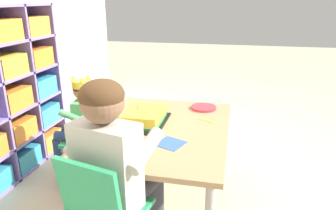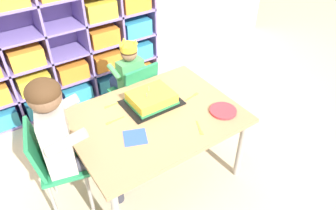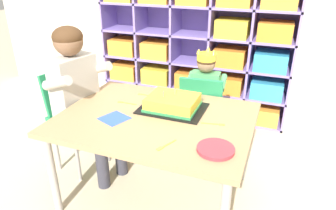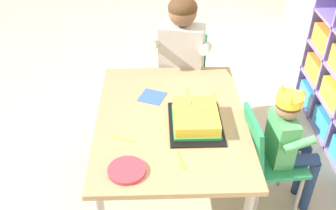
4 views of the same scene
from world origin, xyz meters
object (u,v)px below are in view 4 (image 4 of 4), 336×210
(classroom_chair_blue, at_px, (266,155))
(classroom_chair_adult_side, at_px, (182,74))
(adult_helper_seated, at_px, (180,57))
(fork_scattered_mid_table, at_px, (180,161))
(birthday_cake_on_tray, at_px, (196,119))
(fork_beside_plate_stack, at_px, (187,92))
(paper_plate_stack, at_px, (127,170))
(activity_table, at_px, (171,126))
(child_with_crown, at_px, (289,137))
(fork_near_child_seat, at_px, (121,138))
(fork_near_cake_tray, at_px, (214,98))

(classroom_chair_blue, xyz_separation_m, classroom_chair_adult_side, (-0.84, -0.43, 0.04))
(adult_helper_seated, relative_size, fork_scattered_mid_table, 7.64)
(birthday_cake_on_tray, bearing_deg, fork_beside_plate_stack, -175.27)
(adult_helper_seated, height_order, paper_plate_stack, adult_helper_seated)
(classroom_chair_adult_side, distance_m, birthday_cake_on_tray, 0.77)
(classroom_chair_adult_side, xyz_separation_m, paper_plate_stack, (1.10, -0.34, 0.13))
(activity_table, xyz_separation_m, fork_beside_plate_stack, (-0.26, 0.11, 0.06))
(child_with_crown, bearing_deg, classroom_chair_blue, 89.61)
(fork_near_child_seat, distance_m, fork_scattered_mid_table, 0.36)
(classroom_chair_blue, distance_m, fork_scattered_mid_table, 0.57)
(paper_plate_stack, relative_size, fork_near_cake_tray, 1.36)
(classroom_chair_blue, height_order, birthday_cake_on_tray, birthday_cake_on_tray)
(activity_table, height_order, fork_near_cake_tray, fork_near_cake_tray)
(activity_table, relative_size, fork_scattered_mid_table, 8.26)
(fork_near_cake_tray, bearing_deg, birthday_cake_on_tray, -29.28)
(classroom_chair_blue, relative_size, adult_helper_seated, 0.65)
(classroom_chair_blue, relative_size, child_with_crown, 0.80)
(activity_table, relative_size, fork_near_cake_tray, 8.29)
(classroom_chair_blue, xyz_separation_m, child_with_crown, (-0.01, 0.11, 0.13))
(fork_beside_plate_stack, height_order, fork_scattered_mid_table, same)
(activity_table, relative_size, fork_near_child_seat, 8.89)
(classroom_chair_blue, xyz_separation_m, fork_beside_plate_stack, (-0.40, -0.43, 0.17))
(activity_table, relative_size, paper_plate_stack, 6.10)
(activity_table, height_order, adult_helper_seated, adult_helper_seated)
(child_with_crown, xyz_separation_m, fork_near_cake_tray, (-0.33, -0.38, 0.04))
(activity_table, xyz_separation_m, birthday_cake_on_tray, (0.06, 0.13, 0.09))
(child_with_crown, bearing_deg, adult_helper_seated, 33.82)
(fork_beside_plate_stack, bearing_deg, activity_table, -23.49)
(fork_beside_plate_stack, bearing_deg, child_with_crown, 53.15)
(fork_near_cake_tray, bearing_deg, child_with_crown, 48.92)
(classroom_chair_blue, bearing_deg, fork_beside_plate_stack, 42.30)
(child_with_crown, xyz_separation_m, classroom_chair_adult_side, (-0.83, -0.54, -0.09))
(activity_table, distance_m, fork_near_cake_tray, 0.33)
(fork_scattered_mid_table, bearing_deg, classroom_chair_adult_side, -15.23)
(fork_scattered_mid_table, bearing_deg, activity_table, -5.75)
(birthday_cake_on_tray, xyz_separation_m, fork_near_child_seat, (0.11, -0.41, -0.03))
(classroom_chair_blue, distance_m, adult_helper_seated, 0.89)
(child_with_crown, distance_m, adult_helper_seated, 0.92)
(paper_plate_stack, bearing_deg, activity_table, 151.06)
(child_with_crown, height_order, classroom_chair_adult_side, child_with_crown)
(fork_scattered_mid_table, height_order, fork_near_cake_tray, same)
(child_with_crown, xyz_separation_m, adult_helper_seated, (-0.72, -0.57, 0.11))
(adult_helper_seated, bearing_deg, fork_near_cake_tray, -50.47)
(classroom_chair_adult_side, xyz_separation_m, adult_helper_seated, (0.11, -0.03, 0.20))
(classroom_chair_adult_side, height_order, fork_scattered_mid_table, classroom_chair_adult_side)
(birthday_cake_on_tray, relative_size, fork_near_cake_tray, 2.93)
(paper_plate_stack, xyz_separation_m, fork_beside_plate_stack, (-0.67, 0.34, -0.01))
(child_with_crown, relative_size, birthday_cake_on_tray, 2.14)
(paper_plate_stack, distance_m, fork_near_cake_tray, 0.78)
(classroom_chair_adult_side, xyz_separation_m, birthday_cake_on_tray, (0.75, 0.02, 0.16))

